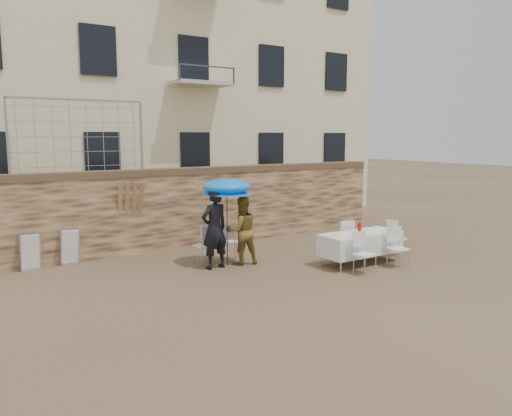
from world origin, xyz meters
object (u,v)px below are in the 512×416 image
table_chair_back (344,238)px  chair_stack_right (69,246)px  man_suit (214,229)px  banquet_table (361,234)px  umbrella (227,190)px  woman_dress (242,231)px  couple_chair_left (204,244)px  table_chair_front_left (365,253)px  table_chair_side (396,237)px  couple_chair_right (229,241)px  table_chair_front_right (398,248)px  chair_stack_left (29,250)px  soda_bottle (359,229)px

table_chair_back → chair_stack_right: (-6.26, 3.05, -0.02)m
table_chair_back → man_suit: bearing=4.1°
banquet_table → umbrella: bearing=150.1°
woman_dress → couple_chair_left: 1.00m
woman_dress → umbrella: 1.08m
umbrella → table_chair_front_left: (2.24, -2.38, -1.38)m
man_suit → table_chair_side: (4.64, -1.43, -0.48)m
man_suit → couple_chair_right: size_ratio=2.01×
banquet_table → chair_stack_right: bearing=147.6°
umbrella → table_chair_back: umbrella is taller
table_chair_front_right → table_chair_side: bearing=54.5°
couple_chair_left → chair_stack_right: size_ratio=1.04×
chair_stack_right → man_suit: bearing=-39.4°
couple_chair_left → table_chair_front_right: 4.69m
man_suit → banquet_table: bearing=146.9°
man_suit → banquet_table: man_suit is taller
woman_dress → table_chair_back: 2.81m
couple_chair_left → woman_dress: bearing=137.7°
woman_dress → couple_chair_left: size_ratio=1.74×
chair_stack_left → woman_dress: bearing=-27.4°
table_chair_front_left → table_chair_front_right: (1.10, 0.00, 0.00)m
couple_chair_right → table_chair_side: same height
chair_stack_left → table_chair_back: bearing=-23.0°
soda_bottle → table_chair_side: (1.60, 0.25, -0.43)m
chair_stack_right → table_chair_front_right: bearing=-35.0°
woman_dress → couple_chair_right: bearing=-74.5°
couple_chair_left → table_chair_front_left: (2.64, -2.83, 0.00)m
man_suit → banquet_table: size_ratio=0.92×
man_suit → table_chair_front_left: man_suit is taller
couple_chair_left → banquet_table: bearing=141.3°
soda_bottle → table_chair_front_left: size_ratio=0.27×
banquet_table → soda_bottle: soda_bottle is taller
table_chair_front_left → table_chair_front_right: 1.10m
table_chair_front_right → table_chair_back: bearing=112.1°
woman_dress → banquet_table: (2.49, -1.53, -0.11)m
table_chair_front_left → table_chair_side: size_ratio=1.00×
umbrella → chair_stack_right: size_ratio=2.14×
umbrella → table_chair_back: bearing=-15.3°
couple_chair_left → table_chair_side: 5.05m
banquet_table → woman_dress: bearing=148.4°
umbrella → table_chair_front_right: size_ratio=2.05×
couple_chair_right → couple_chair_left: bearing=39.9°
table_chair_front_left → chair_stack_right: (-5.46, 4.60, -0.02)m
banquet_table → table_chair_back: table_chair_back is taller
woman_dress → table_chair_side: woman_dress is taller
banquet_table → chair_stack_right: 7.18m
table_chair_front_left → table_chair_back: same height
soda_bottle → table_chair_front_right: (0.70, -0.60, -0.43)m
umbrella → table_chair_back: (3.04, -0.83, -1.38)m
man_suit → woman_dress: size_ratio=1.15×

